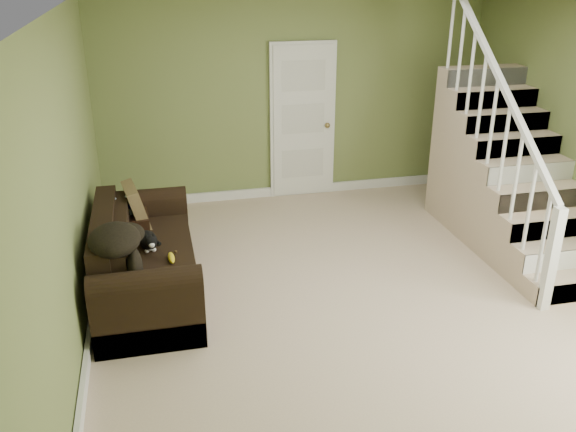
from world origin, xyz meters
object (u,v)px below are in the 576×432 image
sofa (142,263)px  banana (171,258)px  side_table (126,239)px  cat (148,241)px

sofa → banana: size_ratio=9.98×
sofa → banana: 0.42m
banana → side_table: bearing=112.4°
side_table → sofa: bearing=-75.6°
sofa → cat: bearing=9.5°
side_table → cat: size_ratio=1.78×
side_table → banana: bearing=-64.4°
side_table → cat: 0.69m
side_table → cat: (0.23, -0.61, 0.24)m
side_table → banana: (0.43, -0.90, 0.18)m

